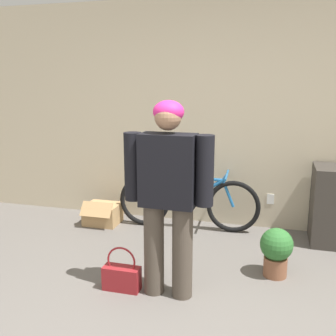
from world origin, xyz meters
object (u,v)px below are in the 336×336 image
object	(u,v)px
bicycle	(188,202)
handbag	(122,276)
person	(168,189)
cardboard_box	(103,214)
potted_plant	(276,250)

from	to	relation	value
bicycle	handbag	bearing A→B (deg)	-101.52
handbag	person	bearing A→B (deg)	5.92
handbag	cardboard_box	world-z (taller)	handbag
bicycle	cardboard_box	world-z (taller)	bicycle
handbag	cardboard_box	distance (m)	1.59
cardboard_box	potted_plant	bearing A→B (deg)	-21.65
cardboard_box	potted_plant	xyz separation A→B (m)	(2.02, -0.80, 0.12)
bicycle	potted_plant	world-z (taller)	bicycle
cardboard_box	bicycle	bearing A→B (deg)	6.10
bicycle	potted_plant	distance (m)	1.35
person	bicycle	size ratio (longest dim) A/B	0.94
handbag	cardboard_box	bearing A→B (deg)	120.16
cardboard_box	handbag	bearing A→B (deg)	-59.84
person	cardboard_box	bearing A→B (deg)	132.87
bicycle	cardboard_box	size ratio (longest dim) A/B	4.07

